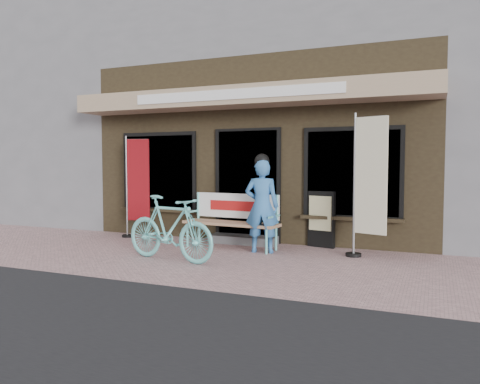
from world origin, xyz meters
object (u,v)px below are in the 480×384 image
at_px(bench, 233,216).
at_px(menu_stand, 321,219).
at_px(bicycle, 169,228).
at_px(person, 262,204).
at_px(nobori_cream, 368,183).
at_px(nobori_red, 136,185).

relative_size(bench, menu_stand, 1.79).
bearing_deg(menu_stand, bench, -143.39).
bearing_deg(bicycle, person, -31.83).
relative_size(bicycle, nobori_cream, 0.73).
bearing_deg(nobori_red, nobori_cream, -16.74).
bearing_deg(bench, menu_stand, 28.75).
xyz_separation_m(bench, menu_stand, (1.47, 0.64, -0.05)).
relative_size(nobori_red, menu_stand, 2.04).
bearing_deg(menu_stand, bicycle, -119.56).
distance_m(nobori_red, nobori_cream, 4.69).
xyz_separation_m(bench, nobori_red, (-2.30, 0.29, 0.51)).
bearing_deg(bicycle, menu_stand, -32.15).
bearing_deg(nobori_red, bicycle, -55.73).
distance_m(bicycle, nobori_red, 2.60).
bearing_deg(bench, nobori_red, 177.89).
bearing_deg(bicycle, nobori_cream, -53.49).
bearing_deg(nobori_cream, nobori_red, -166.43).
xyz_separation_m(person, bicycle, (-1.09, -1.20, -0.32)).
distance_m(nobori_red, menu_stand, 3.82).
bearing_deg(nobori_cream, bicycle, -135.98).
height_order(bench, person, person).
bearing_deg(menu_stand, nobori_red, -161.71).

